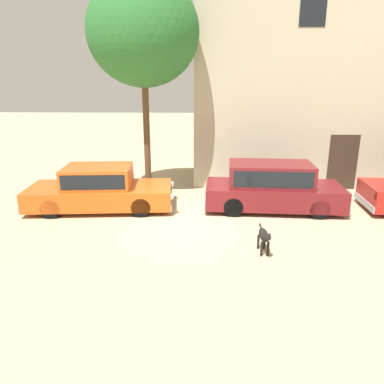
{
  "coord_description": "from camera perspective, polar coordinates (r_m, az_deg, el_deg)",
  "views": [
    {
      "loc": [
        0.62,
        -9.86,
        3.97
      ],
      "look_at": [
        0.31,
        0.2,
        0.9
      ],
      "focal_mm": 33.74,
      "sensor_mm": 36.0,
      "label": 1
    }
  ],
  "objects": [
    {
      "name": "ground_plane",
      "position": [
        10.64,
        -1.73,
        -4.94
      ],
      "size": [
        80.0,
        80.0,
        0.0
      ],
      "primitive_type": "plane",
      "color": "tan"
    },
    {
      "name": "parked_sedan_nearest",
      "position": [
        12.02,
        -14.37,
        0.62
      ],
      "size": [
        4.8,
        2.17,
        1.41
      ],
      "rotation": [
        0.0,
        0.0,
        0.08
      ],
      "color": "#D15619",
      "rests_on": "ground_plane"
    },
    {
      "name": "parked_sedan_second",
      "position": [
        11.84,
        12.52,
        1.0
      ],
      "size": [
        4.53,
        1.96,
        1.53
      ],
      "rotation": [
        0.0,
        0.0,
        -0.05
      ],
      "color": "maroon",
      "rests_on": "ground_plane"
    },
    {
      "name": "apartment_block",
      "position": [
        18.37,
        28.08,
        17.34
      ],
      "size": [
        16.2,
        6.09,
        9.39
      ],
      "color": "#BCB299",
      "rests_on": "ground_plane"
    },
    {
      "name": "stray_dog_spotted",
      "position": [
        8.84,
        11.33,
        -6.89
      ],
      "size": [
        0.23,
        1.02,
        0.68
      ],
      "rotation": [
        0.0,
        0.0,
        4.76
      ],
      "color": "black",
      "rests_on": "ground_plane"
    },
    {
      "name": "acacia_tree_left",
      "position": [
        13.05,
        -7.75,
        23.7
      ],
      "size": [
        3.72,
        3.35,
        7.32
      ],
      "color": "brown",
      "rests_on": "ground_plane"
    }
  ]
}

